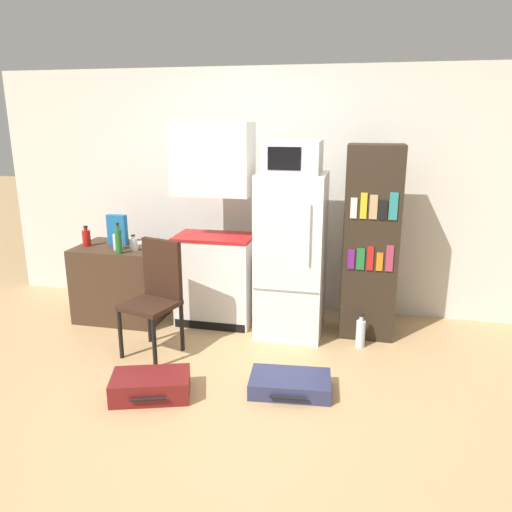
% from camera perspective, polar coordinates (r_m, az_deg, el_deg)
% --- Properties ---
extents(ground_plane, '(24.00, 24.00, 0.00)m').
position_cam_1_polar(ground_plane, '(3.75, -4.00, -16.06)').
color(ground_plane, tan).
extents(wall_back, '(6.40, 0.10, 2.45)m').
position_cam_1_polar(wall_back, '(5.16, 4.23, 7.28)').
color(wall_back, silver).
rests_on(wall_back, ground_plane).
extents(side_table, '(0.83, 0.62, 0.74)m').
position_cam_1_polar(side_table, '(5.18, -15.01, -2.87)').
color(side_table, '#422D1E').
rests_on(side_table, ground_plane).
extents(kitchen_hutch, '(0.74, 0.45, 1.93)m').
position_cam_1_polar(kitchen_hutch, '(4.77, -4.78, 2.49)').
color(kitchen_hutch, silver).
rests_on(kitchen_hutch, ground_plane).
extents(refrigerator, '(0.60, 0.62, 1.49)m').
position_cam_1_polar(refrigerator, '(4.56, 4.05, 0.08)').
color(refrigerator, white).
rests_on(refrigerator, ground_plane).
extents(microwave, '(0.48, 0.44, 0.28)m').
position_cam_1_polar(microwave, '(4.41, 4.27, 11.25)').
color(microwave, silver).
rests_on(microwave, refrigerator).
extents(bookshelf, '(0.48, 0.39, 1.74)m').
position_cam_1_polar(bookshelf, '(4.60, 12.99, 1.44)').
color(bookshelf, '#2D2319').
rests_on(bookshelf, ground_plane).
extents(bottle_ketchup_red, '(0.08, 0.08, 0.20)m').
position_cam_1_polar(bottle_ketchup_red, '(5.16, -18.81, 2.01)').
color(bottle_ketchup_red, '#AD1914').
rests_on(bottle_ketchup_red, side_table).
extents(bottle_milk_white, '(0.08, 0.08, 0.15)m').
position_cam_1_polar(bottle_milk_white, '(4.86, -13.79, 1.36)').
color(bottle_milk_white, white).
rests_on(bottle_milk_white, side_table).
extents(bottle_clear_short, '(0.09, 0.09, 0.19)m').
position_cam_1_polar(bottle_clear_short, '(4.93, -15.53, 1.63)').
color(bottle_clear_short, silver).
rests_on(bottle_clear_short, side_table).
extents(bottle_green_tall, '(0.06, 0.06, 0.29)m').
position_cam_1_polar(bottle_green_tall, '(4.78, -15.43, 1.71)').
color(bottle_green_tall, '#1E6028').
rests_on(bottle_green_tall, side_table).
extents(bowl, '(0.16, 0.16, 0.04)m').
position_cam_1_polar(bowl, '(4.99, -12.95, 1.28)').
color(bowl, silver).
rests_on(bowl, side_table).
extents(cereal_box, '(0.19, 0.07, 0.30)m').
position_cam_1_polar(cereal_box, '(5.11, -15.56, 2.90)').
color(cereal_box, '#1E66A8').
rests_on(cereal_box, side_table).
extents(chair, '(0.50, 0.50, 0.97)m').
position_cam_1_polar(chair, '(4.31, -11.28, -3.70)').
color(chair, black).
rests_on(chair, ground_plane).
extents(suitcase_large_flat, '(0.62, 0.42, 0.12)m').
position_cam_1_polar(suitcase_large_flat, '(3.82, 3.91, -14.38)').
color(suitcase_large_flat, navy).
rests_on(suitcase_large_flat, ground_plane).
extents(suitcase_small_flat, '(0.63, 0.48, 0.17)m').
position_cam_1_polar(suitcase_small_flat, '(3.82, -11.94, -14.29)').
color(suitcase_small_flat, maroon).
rests_on(suitcase_small_flat, ground_plane).
extents(water_bottle_front, '(0.08, 0.08, 0.31)m').
position_cam_1_polar(water_bottle_front, '(4.54, 11.86, -8.58)').
color(water_bottle_front, silver).
rests_on(water_bottle_front, ground_plane).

